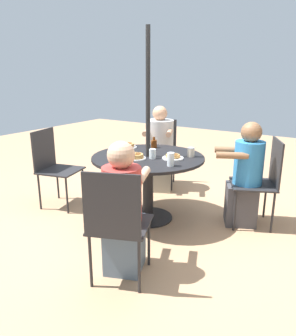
% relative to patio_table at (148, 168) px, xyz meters
% --- Properties ---
extents(ground_plane, '(12.00, 12.00, 0.00)m').
position_rel_patio_table_xyz_m(ground_plane, '(0.00, 0.00, -0.60)').
color(ground_plane, tan).
extents(patio_table, '(1.23, 1.23, 0.73)m').
position_rel_patio_table_xyz_m(patio_table, '(0.00, 0.00, 0.00)').
color(patio_table, black).
rests_on(patio_table, ground).
extents(umbrella_pole, '(0.05, 0.05, 2.06)m').
position_rel_patio_table_xyz_m(umbrella_pole, '(0.00, 0.00, 0.43)').
color(umbrella_pole, black).
rests_on(umbrella_pole, ground).
extents(patio_chair_north, '(0.59, 0.59, 0.95)m').
position_rel_patio_table_xyz_m(patio_chair_north, '(1.14, 0.46, -0.06)').
color(patio_chair_north, '#232326').
rests_on(patio_chair_north, ground).
extents(diner_north, '(0.57, 0.47, 1.12)m').
position_rel_patio_table_xyz_m(diner_north, '(0.97, 0.39, -0.08)').
color(diner_north, slate).
rests_on(diner_north, ground).
extents(patio_chair_east, '(0.60, 0.60, 0.95)m').
position_rel_patio_table_xyz_m(patio_chair_east, '(-0.53, 1.11, -0.06)').
color(patio_chair_east, '#232326').
rests_on(patio_chair_east, ground).
extents(diner_east, '(0.48, 0.55, 1.13)m').
position_rel_patio_table_xyz_m(diner_east, '(-0.45, 0.94, -0.07)').
color(diner_east, '#3D3D42').
rests_on(diner_east, ground).
extents(patio_chair_south, '(0.59, 0.59, 0.95)m').
position_rel_patio_table_xyz_m(patio_chair_south, '(-1.12, -0.51, -0.06)').
color(patio_chair_south, '#232326').
rests_on(patio_chair_south, ground).
extents(diner_south, '(0.61, 0.55, 1.17)m').
position_rel_patio_table_xyz_m(diner_south, '(-0.95, -0.43, -0.07)').
color(diner_south, gray).
rests_on(diner_south, ground).
extents(patio_chair_west, '(0.55, 0.55, 0.95)m').
position_rel_patio_table_xyz_m(patio_chair_west, '(0.30, -1.19, -0.06)').
color(patio_chair_west, '#232326').
rests_on(patio_chair_west, ground).
extents(pancake_plate_a, '(0.22, 0.22, 0.07)m').
position_rel_patio_table_xyz_m(pancake_plate_a, '(0.17, -0.05, 0.16)').
color(pancake_plate_a, white).
rests_on(pancake_plate_a, patio_table).
extents(pancake_plate_b, '(0.22, 0.22, 0.06)m').
position_rel_patio_table_xyz_m(pancake_plate_b, '(-0.05, 0.28, 0.15)').
color(pancake_plate_b, white).
rests_on(pancake_plate_b, patio_table).
extents(pancake_plate_c, '(0.22, 0.22, 0.07)m').
position_rel_patio_table_xyz_m(pancake_plate_c, '(-0.20, -0.43, 0.16)').
color(pancake_plate_c, white).
rests_on(pancake_plate_c, patio_table).
extents(syrup_bottle, '(0.09, 0.07, 0.13)m').
position_rel_patio_table_xyz_m(syrup_bottle, '(-0.39, -0.17, 0.18)').
color(syrup_bottle, '#602D0F').
rests_on(syrup_bottle, patio_table).
extents(coffee_cup, '(0.08, 0.08, 0.10)m').
position_rel_patio_table_xyz_m(coffee_cup, '(-0.24, 0.40, 0.18)').
color(coffee_cup, beige).
rests_on(coffee_cup, patio_table).
extents(drinking_glass_a, '(0.07, 0.07, 0.10)m').
position_rel_patio_table_xyz_m(drinking_glass_a, '(0.06, 0.09, 0.18)').
color(drinking_glass_a, silver).
rests_on(drinking_glass_a, patio_table).
extents(drinking_glass_b, '(0.07, 0.07, 0.13)m').
position_rel_patio_table_xyz_m(drinking_glass_b, '(0.20, 0.40, 0.20)').
color(drinking_glass_b, silver).
rests_on(drinking_glass_b, patio_table).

